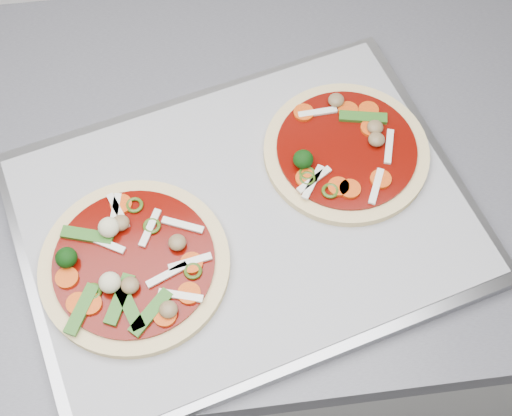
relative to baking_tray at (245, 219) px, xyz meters
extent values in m
cube|color=gray|center=(0.00, 0.00, 0.00)|extent=(0.59, 0.49, 0.02)
cube|color=#A1A1A6|center=(0.00, 0.00, 0.01)|extent=(0.57, 0.47, 0.00)
cylinder|color=#F1CF88|center=(-0.13, -0.05, 0.02)|extent=(0.21, 0.21, 0.01)
cylinder|color=#680601|center=(-0.13, -0.05, 0.02)|extent=(0.18, 0.18, 0.00)
ellipsoid|color=olive|center=(-0.13, -0.08, 0.03)|extent=(0.02, 0.02, 0.01)
cube|color=white|center=(-0.07, -0.01, 0.03)|extent=(0.05, 0.03, 0.00)
ellipsoid|color=beige|center=(-0.15, -0.01, 0.04)|extent=(0.03, 0.03, 0.02)
ellipsoid|color=beige|center=(-0.15, -0.08, 0.04)|extent=(0.03, 0.03, 0.02)
cube|color=white|center=(-0.16, -0.03, 0.03)|extent=(0.05, 0.03, 0.00)
torus|color=#324E12|center=(-0.06, -0.07, 0.03)|extent=(0.03, 0.03, 0.00)
cube|color=#346E1C|center=(-0.13, -0.10, 0.03)|extent=(0.03, 0.06, 0.00)
cylinder|color=#FE660D|center=(-0.07, -0.10, 0.03)|extent=(0.03, 0.03, 0.00)
cube|color=white|center=(-0.11, -0.01, 0.03)|extent=(0.03, 0.05, 0.00)
cube|color=#346E1C|center=(-0.18, -0.01, 0.03)|extent=(0.06, 0.03, 0.00)
cylinder|color=#FE660D|center=(-0.20, -0.06, 0.03)|extent=(0.03, 0.03, 0.00)
cube|color=white|center=(-0.14, 0.01, 0.03)|extent=(0.03, 0.05, 0.00)
cylinder|color=#FE660D|center=(-0.10, -0.12, 0.03)|extent=(0.03, 0.03, 0.00)
cube|color=white|center=(-0.15, 0.01, 0.03)|extent=(0.02, 0.05, 0.00)
cube|color=#346E1C|center=(-0.11, -0.11, 0.03)|extent=(0.05, 0.05, 0.00)
cube|color=#346E1C|center=(-0.18, -0.10, 0.03)|extent=(0.04, 0.06, 0.00)
cube|color=white|center=(-0.08, -0.10, 0.03)|extent=(0.05, 0.02, 0.00)
cylinder|color=#FE660D|center=(-0.14, 0.02, 0.03)|extent=(0.03, 0.03, 0.00)
cylinder|color=#FE660D|center=(-0.19, -0.09, 0.03)|extent=(0.03, 0.03, 0.00)
ellipsoid|color=olive|center=(-0.09, -0.11, 0.03)|extent=(0.03, 0.03, 0.01)
torus|color=#324E12|center=(-0.17, -0.08, 0.03)|extent=(0.03, 0.03, 0.00)
ellipsoid|color=olive|center=(-0.14, 0.00, 0.03)|extent=(0.02, 0.02, 0.01)
torus|color=#324E12|center=(-0.12, 0.02, 0.03)|extent=(0.02, 0.02, 0.00)
cube|color=white|center=(-0.09, -0.07, 0.03)|extent=(0.05, 0.03, 0.00)
cube|color=white|center=(-0.07, -0.06, 0.03)|extent=(0.05, 0.02, 0.00)
cylinder|color=#FE660D|center=(-0.07, -0.06, 0.03)|extent=(0.03, 0.03, 0.00)
ellipsoid|color=olive|center=(-0.08, -0.04, 0.03)|extent=(0.02, 0.02, 0.01)
cube|color=#346E1C|center=(-0.14, -0.09, 0.03)|extent=(0.04, 0.06, 0.00)
ellipsoid|color=black|center=(-0.20, -0.04, 0.04)|extent=(0.03, 0.03, 0.02)
cylinder|color=#FE660D|center=(-0.18, -0.09, 0.03)|extent=(0.04, 0.04, 0.00)
torus|color=#324E12|center=(-0.11, -0.01, 0.03)|extent=(0.02, 0.02, 0.00)
cylinder|color=#F1CF88|center=(0.13, 0.07, 0.02)|extent=(0.27, 0.27, 0.01)
cylinder|color=#680601|center=(0.13, 0.07, 0.02)|extent=(0.23, 0.23, 0.00)
ellipsoid|color=olive|center=(0.13, 0.13, 0.03)|extent=(0.03, 0.03, 0.01)
ellipsoid|color=olive|center=(0.17, 0.07, 0.03)|extent=(0.03, 0.03, 0.01)
cylinder|color=#FE660D|center=(0.11, 0.01, 0.03)|extent=(0.04, 0.04, 0.00)
cube|color=white|center=(0.08, 0.02, 0.03)|extent=(0.03, 0.04, 0.00)
torus|color=#324E12|center=(0.08, 0.04, 0.03)|extent=(0.03, 0.03, 0.00)
cylinder|color=#FE660D|center=(0.14, 0.12, 0.03)|extent=(0.03, 0.03, 0.00)
ellipsoid|color=olive|center=(0.17, 0.09, 0.03)|extent=(0.03, 0.03, 0.01)
cube|color=white|center=(0.10, 0.12, 0.03)|extent=(0.05, 0.01, 0.00)
cube|color=white|center=(0.15, 0.01, 0.03)|extent=(0.03, 0.05, 0.00)
cube|color=white|center=(0.18, 0.06, 0.03)|extent=(0.02, 0.05, 0.00)
cylinder|color=#FE660D|center=(0.07, 0.03, 0.03)|extent=(0.03, 0.03, 0.00)
ellipsoid|color=black|center=(0.07, 0.05, 0.03)|extent=(0.03, 0.03, 0.02)
cylinder|color=#FE660D|center=(0.12, 0.01, 0.03)|extent=(0.03, 0.03, 0.00)
cylinder|color=#FE660D|center=(0.16, 0.09, 0.03)|extent=(0.03, 0.03, 0.00)
cylinder|color=#FE660D|center=(0.17, 0.12, 0.03)|extent=(0.03, 0.03, 0.00)
torus|color=#324E12|center=(0.08, 0.03, 0.03)|extent=(0.02, 0.02, 0.00)
cube|color=#346E1C|center=(0.16, 0.11, 0.03)|extent=(0.06, 0.03, 0.00)
cylinder|color=#FE660D|center=(0.09, 0.12, 0.03)|extent=(0.03, 0.03, 0.00)
cube|color=white|center=(0.08, 0.03, 0.03)|extent=(0.04, 0.03, 0.00)
cylinder|color=#FE660D|center=(0.16, 0.02, 0.03)|extent=(0.04, 0.04, 0.00)
torus|color=#324E12|center=(0.10, 0.01, 0.03)|extent=(0.02, 0.02, 0.00)
camera|label=1|loc=(-0.04, -0.38, 0.73)|focal=50.00mm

